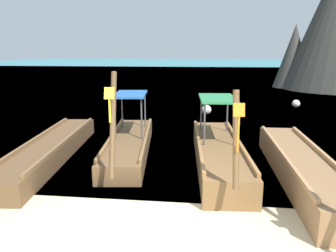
{
  "coord_description": "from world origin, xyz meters",
  "views": [
    {
      "loc": [
        0.99,
        -5.04,
        3.13
      ],
      "look_at": [
        0.0,
        3.4,
        1.19
      ],
      "focal_mm": 35.56,
      "sensor_mm": 36.0,
      "label": 1
    }
  ],
  "objects_px": {
    "longtail_boat_violet_ribbon": "(51,150)",
    "longtail_boat_turquoise_ribbon": "(301,168)",
    "longtail_boat_orange_ribbon": "(218,152)",
    "mooring_buoy_far": "(206,110)",
    "longtail_boat_yellow_ribbon": "(129,143)",
    "mooring_buoy_near": "(296,104)"
  },
  "relations": [
    {
      "from": "longtail_boat_yellow_ribbon",
      "to": "longtail_boat_turquoise_ribbon",
      "type": "distance_m",
      "value": 4.98
    },
    {
      "from": "mooring_buoy_near",
      "to": "mooring_buoy_far",
      "type": "xyz_separation_m",
      "value": [
        -4.95,
        -2.67,
        0.03
      ]
    },
    {
      "from": "longtail_boat_yellow_ribbon",
      "to": "longtail_boat_orange_ribbon",
      "type": "distance_m",
      "value": 2.82
    },
    {
      "from": "longtail_boat_yellow_ribbon",
      "to": "mooring_buoy_far",
      "type": "distance_m",
      "value": 7.04
    },
    {
      "from": "mooring_buoy_near",
      "to": "longtail_boat_yellow_ribbon",
      "type": "bearing_deg",
      "value": -128.09
    },
    {
      "from": "mooring_buoy_far",
      "to": "longtail_boat_orange_ribbon",
      "type": "bearing_deg",
      "value": -87.27
    },
    {
      "from": "longtail_boat_violet_ribbon",
      "to": "longtail_boat_turquoise_ribbon",
      "type": "distance_m",
      "value": 6.9
    },
    {
      "from": "longtail_boat_violet_ribbon",
      "to": "mooring_buoy_far",
      "type": "height_order",
      "value": "longtail_boat_violet_ribbon"
    },
    {
      "from": "longtail_boat_orange_ribbon",
      "to": "mooring_buoy_far",
      "type": "height_order",
      "value": "longtail_boat_orange_ribbon"
    },
    {
      "from": "longtail_boat_yellow_ribbon",
      "to": "mooring_buoy_far",
      "type": "bearing_deg",
      "value": 70.53
    },
    {
      "from": "longtail_boat_violet_ribbon",
      "to": "longtail_boat_turquoise_ribbon",
      "type": "relative_size",
      "value": 1.04
    },
    {
      "from": "mooring_buoy_far",
      "to": "longtail_boat_yellow_ribbon",
      "type": "bearing_deg",
      "value": -109.47
    },
    {
      "from": "mooring_buoy_near",
      "to": "longtail_boat_turquoise_ribbon",
      "type": "bearing_deg",
      "value": -103.36
    },
    {
      "from": "longtail_boat_violet_ribbon",
      "to": "longtail_boat_orange_ribbon",
      "type": "distance_m",
      "value": 4.86
    },
    {
      "from": "longtail_boat_violet_ribbon",
      "to": "mooring_buoy_far",
      "type": "relative_size",
      "value": 13.98
    },
    {
      "from": "longtail_boat_orange_ribbon",
      "to": "mooring_buoy_far",
      "type": "bearing_deg",
      "value": 92.73
    },
    {
      "from": "longtail_boat_turquoise_ribbon",
      "to": "mooring_buoy_far",
      "type": "xyz_separation_m",
      "value": [
        -2.34,
        8.34,
        -0.09
      ]
    },
    {
      "from": "longtail_boat_yellow_ribbon",
      "to": "longtail_boat_violet_ribbon",
      "type": "bearing_deg",
      "value": -158.88
    },
    {
      "from": "longtail_boat_violet_ribbon",
      "to": "longtail_boat_turquoise_ribbon",
      "type": "bearing_deg",
      "value": -7.27
    },
    {
      "from": "longtail_boat_violet_ribbon",
      "to": "mooring_buoy_near",
      "type": "xyz_separation_m",
      "value": [
        9.46,
        10.14,
        -0.06
      ]
    },
    {
      "from": "longtail_boat_orange_ribbon",
      "to": "mooring_buoy_near",
      "type": "relative_size",
      "value": 13.6
    },
    {
      "from": "mooring_buoy_far",
      "to": "mooring_buoy_near",
      "type": "bearing_deg",
      "value": 28.37
    }
  ]
}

